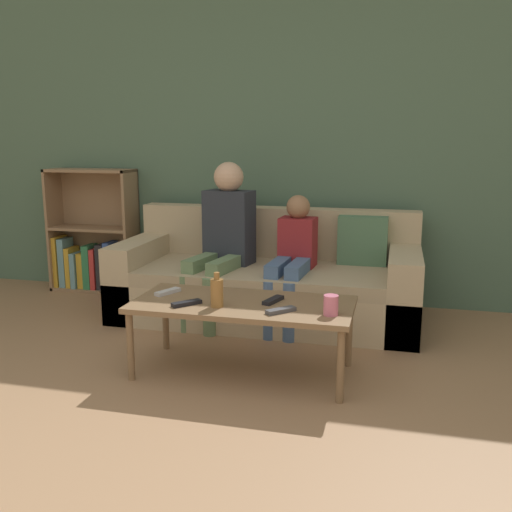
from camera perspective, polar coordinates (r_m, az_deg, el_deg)
wall_back at (r=4.69m, az=2.40°, el=11.43°), size 12.00×0.06×2.60m
couch at (r=4.26m, az=1.26°, el=-2.65°), size 2.20×0.93×0.79m
bookshelf at (r=5.22m, az=-16.08°, el=1.13°), size 0.76×0.28×1.06m
coffee_table at (r=3.22m, az=-1.33°, el=-5.26°), size 1.23×0.57×0.42m
person_adult at (r=4.19m, az=-3.20°, el=2.57°), size 0.43×0.68×1.15m
person_child at (r=4.04m, az=3.72°, el=0.27°), size 0.29×0.65×0.92m
cup_near at (r=2.99m, az=7.50°, el=-4.90°), size 0.08×0.08×0.11m
tv_remote_0 at (r=3.20m, az=1.73°, el=-4.44°), size 0.10×0.18×0.02m
tv_remote_1 at (r=3.41m, az=-8.82°, el=-3.56°), size 0.12×0.17×0.02m
tv_remote_2 at (r=3.02m, az=2.50°, el=-5.46°), size 0.15×0.16×0.02m
tv_remote_3 at (r=3.17m, az=-6.96°, el=-4.71°), size 0.15×0.16×0.02m
bottle at (r=3.11m, az=-3.93°, el=-3.64°), size 0.07×0.07×0.19m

